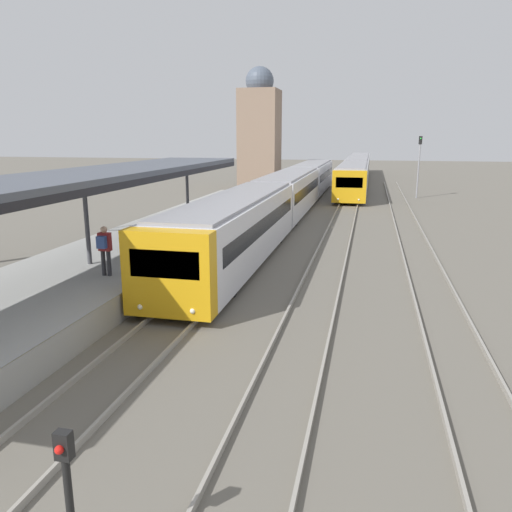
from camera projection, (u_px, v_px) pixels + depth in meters
name	position (u px, v px, depth m)	size (l,w,h in m)	color
platform_canopy	(84.00, 176.00, 17.41)	(4.00, 25.54, 3.29)	#4C515B
person_on_platform	(105.00, 247.00, 16.36)	(0.40, 0.40, 1.66)	#2D2D33
train_near	(289.00, 192.00, 35.02)	(2.71, 44.10, 2.93)	gold
train_far	(357.00, 169.00, 59.76)	(2.70, 43.41, 2.93)	gold
signal_post_near	(68.00, 489.00, 6.04)	(0.20, 0.21, 2.02)	black
signal_mast_far	(419.00, 160.00, 44.30)	(0.28, 0.29, 5.45)	gray
distant_domed_building	(260.00, 132.00, 52.41)	(4.00, 4.00, 12.42)	#89705B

